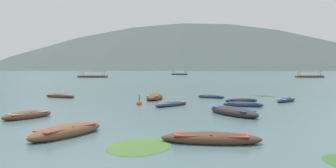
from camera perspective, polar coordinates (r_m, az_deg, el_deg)
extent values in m
plane|color=slate|center=(1506.42, 3.85, 2.44)|extent=(6000.00, 6000.00, 0.00)
cone|color=slate|center=(2216.84, -15.57, 7.86)|extent=(1278.12, 1278.12, 422.53)
cone|color=#4C5B56|center=(1768.19, 3.04, 10.96)|extent=(2055.18, 2055.18, 522.94)
ellipsoid|color=navy|center=(26.39, 0.62, -3.59)|extent=(3.03, 3.45, 0.44)
cube|color=orange|center=(26.37, 0.62, -3.31)|extent=(2.18, 2.49, 0.05)
cube|color=navy|center=(26.37, 0.62, -3.20)|extent=(0.54, 0.46, 0.04)
ellipsoid|color=#4C3323|center=(13.40, 7.57, -9.52)|extent=(4.12, 1.37, 0.54)
cube|color=#B22D28|center=(13.37, 7.58, -8.84)|extent=(2.97, 0.99, 0.05)
cube|color=#4C3323|center=(13.36, 7.58, -8.63)|extent=(0.12, 0.81, 0.04)
ellipsoid|color=#4C3323|center=(36.23, -18.46, -2.02)|extent=(4.01, 2.40, 0.50)
cube|color=#B7B2A3|center=(36.22, -18.46, -1.79)|extent=(2.89, 1.73, 0.05)
cube|color=#4C3323|center=(36.22, -18.47, -1.71)|extent=(0.32, 0.64, 0.04)
ellipsoid|color=navy|center=(31.81, 20.07, -2.68)|extent=(2.78, 3.10, 0.47)
cube|color=#B7B2A3|center=(31.80, 20.08, -2.43)|extent=(2.00, 2.23, 0.05)
cube|color=navy|center=(31.79, 20.08, -2.34)|extent=(0.51, 0.44, 0.04)
ellipsoid|color=navy|center=(34.10, 7.56, -2.23)|extent=(3.11, 2.20, 0.43)
cube|color=#197A56|center=(34.09, 7.56, -2.01)|extent=(2.24, 1.59, 0.05)
cube|color=navy|center=(34.09, 7.56, -1.93)|extent=(0.35, 0.57, 0.04)
ellipsoid|color=#2D2826|center=(30.43, 12.77, -2.85)|extent=(3.21, 1.49, 0.42)
cube|color=#28519E|center=(30.42, 12.78, -2.61)|extent=(2.31, 1.07, 0.05)
cube|color=#2D2826|center=(30.42, 12.78, -2.52)|extent=(0.20, 0.58, 0.04)
ellipsoid|color=brown|center=(21.55, -23.49, -5.10)|extent=(2.56, 3.28, 0.56)
cube|color=#B7B2A3|center=(21.53, -23.50, -4.65)|extent=(1.85, 2.36, 0.05)
cube|color=brown|center=(21.52, -23.50, -4.52)|extent=(0.66, 0.44, 0.04)
ellipsoid|color=brown|center=(32.17, -2.36, -2.33)|extent=(1.77, 4.33, 0.74)
cube|color=orange|center=(32.16, -2.36, -1.93)|extent=(1.27, 3.12, 0.05)
cube|color=brown|center=(32.15, -2.36, -1.84)|extent=(0.98, 0.16, 0.04)
ellipsoid|color=brown|center=(15.31, -17.38, -7.98)|extent=(2.91, 4.12, 0.64)
cube|color=#B22D28|center=(15.27, -17.39, -7.27)|extent=(2.10, 2.97, 0.05)
cube|color=brown|center=(15.26, -17.39, -7.08)|extent=(0.78, 0.45, 0.04)
ellipsoid|color=navy|center=(26.69, 13.07, -3.56)|extent=(3.33, 1.59, 0.49)
cube|color=#28519E|center=(26.67, 13.07, -3.24)|extent=(2.40, 1.14, 0.05)
cube|color=navy|center=(26.67, 13.07, -3.14)|extent=(0.21, 0.64, 0.04)
ellipsoid|color=#2D2826|center=(21.58, 11.41, -4.84)|extent=(3.55, 4.52, 0.67)
cube|color=#28519E|center=(21.55, 11.41, -4.30)|extent=(2.56, 3.25, 0.05)
cube|color=#2D2826|center=(21.55, 11.41, -4.17)|extent=(0.84, 0.57, 0.04)
cube|color=#2D2826|center=(181.63, 2.05, 1.71)|extent=(8.85, 3.62, 0.90)
cylinder|color=#4C4742|center=(182.64, 3.11, 2.06)|extent=(0.10, 0.10, 1.80)
cylinder|color=#4C4742|center=(180.16, 3.07, 2.06)|extent=(0.10, 0.10, 1.80)
cylinder|color=#4C4742|center=(183.12, 1.04, 2.07)|extent=(0.10, 0.10, 1.80)
cylinder|color=#4C4742|center=(180.65, 0.97, 2.06)|extent=(0.10, 0.10, 1.80)
cube|color=beige|center=(181.61, 2.05, 2.35)|extent=(7.43, 3.04, 0.12)
cube|color=brown|center=(131.23, 23.61, 1.17)|extent=(9.62, 4.03, 0.90)
cylinder|color=#4C4742|center=(128.96, 22.25, 1.67)|extent=(0.10, 0.10, 1.80)
cylinder|color=#4C4742|center=(131.53, 21.95, 1.69)|extent=(0.10, 0.10, 1.80)
cylinder|color=#4C4742|center=(131.01, 25.28, 1.63)|extent=(0.10, 0.10, 1.80)
cylinder|color=#4C4742|center=(133.53, 24.93, 1.65)|extent=(0.10, 0.10, 1.80)
cube|color=#9E998E|center=(131.20, 23.62, 2.05)|extent=(8.08, 3.39, 0.12)
cube|color=brown|center=(123.21, -13.10, 1.24)|extent=(10.59, 3.48, 0.90)
cylinder|color=#4C4742|center=(123.32, -15.05, 1.74)|extent=(0.10, 0.10, 1.80)
cylinder|color=#4C4742|center=(125.66, -14.66, 1.76)|extent=(0.10, 0.10, 1.80)
cylinder|color=#4C4742|center=(120.81, -11.48, 1.77)|extent=(0.10, 0.10, 1.80)
cylinder|color=#4C4742|center=(123.20, -11.15, 1.78)|extent=(0.10, 0.10, 1.80)
cube|color=#9E998E|center=(123.18, -13.11, 2.18)|extent=(8.89, 2.93, 0.12)
sphere|color=#DB4C1E|center=(27.24, -5.09, -3.50)|extent=(0.46, 0.46, 0.46)
cylinder|color=black|center=(27.21, -5.10, -2.69)|extent=(0.06, 0.06, 0.77)
ellipsoid|color=#477033|center=(12.69, -4.97, -10.94)|extent=(3.07, 3.59, 0.14)
ellipsoid|color=#2D5628|center=(37.50, 16.61, -2.08)|extent=(3.01, 3.33, 0.14)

